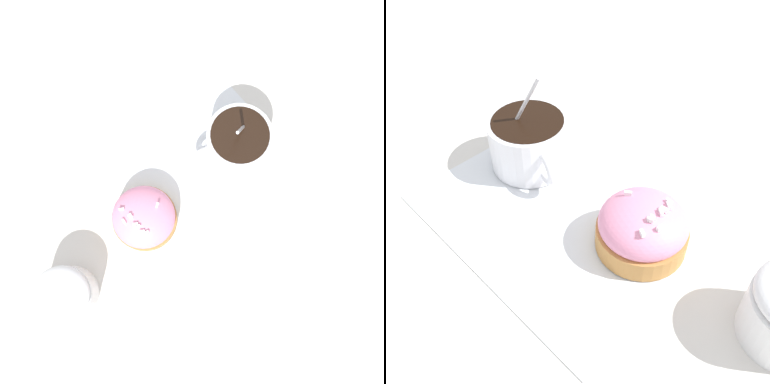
# 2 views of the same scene
# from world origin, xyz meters

# --- Properties ---
(ground_plane) EXTENTS (3.00, 3.00, 0.00)m
(ground_plane) POSITION_xyz_m (0.00, 0.00, 0.00)
(ground_plane) COLOR silver
(paper_napkin) EXTENTS (0.30, 0.28, 0.00)m
(paper_napkin) POSITION_xyz_m (0.00, 0.00, 0.00)
(paper_napkin) COLOR white
(paper_napkin) RESTS_ON ground_plane
(coffee_cup) EXTENTS (0.11, 0.09, 0.12)m
(coffee_cup) POSITION_xyz_m (-0.08, -0.00, 0.04)
(coffee_cup) COLOR white
(coffee_cup) RESTS_ON paper_napkin
(frosted_pastry) EXTENTS (0.09, 0.09, 0.06)m
(frosted_pastry) POSITION_xyz_m (0.08, 0.01, 0.03)
(frosted_pastry) COLOR #C18442
(frosted_pastry) RESTS_ON paper_napkin
(sugar_bowl) EXTENTS (0.08, 0.08, 0.07)m
(sugar_bowl) POSITION_xyz_m (0.23, 0.03, 0.04)
(sugar_bowl) COLOR white
(sugar_bowl) RESTS_ON ground_plane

